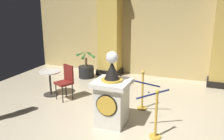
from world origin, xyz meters
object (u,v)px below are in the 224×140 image
Objects in this scene: potted_palm_left at (86,70)px; cafe_table at (50,80)px; stanchion_near at (156,121)px; pedestal_clock at (112,97)px; cafe_chair_red at (66,79)px; stanchion_far at (142,96)px.

potted_palm_left is 1.92m from cafe_table.
stanchion_near is at bearing -19.89° from cafe_table.
pedestal_clock is 1.61× the size of stanchion_near.
cafe_table is 0.75× the size of cafe_chair_red.
stanchion_far is at bearing 3.08° from cafe_chair_red.
cafe_table is at bearing -95.31° from potted_palm_left.
pedestal_clock reaches higher than cafe_chair_red.
stanchion_near is 3.51m from cafe_table.
stanchion_near is 1.42× the size of cafe_table.
potted_palm_left is 2.05m from cafe_chair_red.
stanchion_far is at bearing 67.81° from pedestal_clock.
pedestal_clock is at bearing -23.38° from cafe_table.
pedestal_clock is 1.71× the size of cafe_chair_red.
stanchion_near reaches higher than cafe_chair_red.
stanchion_near is at bearing -64.27° from stanchion_far.
potted_palm_left is (-2.53, 1.87, -0.07)m from stanchion_far.
pedestal_clock reaches higher than cafe_table.
pedestal_clock is 1.07m from stanchion_near.
stanchion_near is at bearing -11.41° from pedestal_clock.
potted_palm_left is at bearing 84.69° from cafe_table.
stanchion_far is at bearing 0.70° from cafe_table.
stanchion_far is 2.71m from cafe_table.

